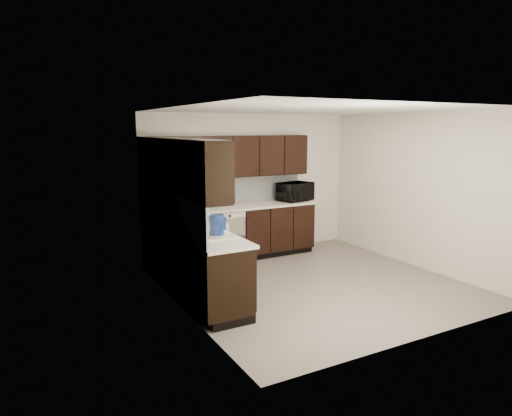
{
  "coord_description": "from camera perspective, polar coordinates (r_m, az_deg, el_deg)",
  "views": [
    {
      "loc": [
        -3.79,
        -5.2,
        2.25
      ],
      "look_at": [
        -0.64,
        0.6,
        1.09
      ],
      "focal_mm": 32.0,
      "sensor_mm": 36.0,
      "label": 1
    }
  ],
  "objects": [
    {
      "name": "lower_cabinets",
      "position": [
        7.14,
        -4.56,
        -4.95
      ],
      "size": [
        3.0,
        2.8,
        0.9
      ],
      "color": "black",
      "rests_on": "floor"
    },
    {
      "name": "upper_cabinets",
      "position": [
        6.96,
        -5.75,
        5.98
      ],
      "size": [
        3.0,
        2.8,
        0.7
      ],
      "color": "black",
      "rests_on": "wall_back"
    },
    {
      "name": "soap_bottle_b",
      "position": [
        6.14,
        -9.25,
        -1.39
      ],
      "size": [
        0.09,
        0.09,
        0.23
      ],
      "primitive_type": "imported",
      "rotation": [
        0.0,
        0.0,
        -0.05
      ],
      "color": "gray",
      "rests_on": "countertop"
    },
    {
      "name": "countertop",
      "position": [
        7.02,
        -4.62,
        -0.97
      ],
      "size": [
        3.03,
        2.83,
        0.04
      ],
      "color": "silver",
      "rests_on": "lower_cabinets"
    },
    {
      "name": "toaster_oven",
      "position": [
        7.51,
        -8.13,
        0.81
      ],
      "size": [
        0.43,
        0.34,
        0.25
      ],
      "primitive_type": "cube",
      "rotation": [
        0.0,
        0.0,
        0.12
      ],
      "color": "#B1B1B3",
      "rests_on": "countertop"
    },
    {
      "name": "microwave",
      "position": [
        8.32,
        4.9,
        2.05
      ],
      "size": [
        0.68,
        0.54,
        0.33
      ],
      "primitive_type": "imported",
      "rotation": [
        0.0,
        0.0,
        0.24
      ],
      "color": "black",
      "rests_on": "countertop"
    },
    {
      "name": "soap_bottle_a",
      "position": [
        5.73,
        -4.04,
        -2.24
      ],
      "size": [
        0.09,
        0.1,
        0.2
      ],
      "primitive_type": "imported",
      "rotation": [
        0.0,
        0.0,
        0.03
      ],
      "color": "gray",
      "rests_on": "countertop"
    },
    {
      "name": "paper_towel_roll",
      "position": [
        6.91,
        -9.73,
        0.17
      ],
      "size": [
        0.17,
        0.17,
        0.3
      ],
      "primitive_type": "cylinder",
      "rotation": [
        0.0,
        0.0,
        -0.28
      ],
      "color": "silver",
      "rests_on": "countertop"
    },
    {
      "name": "wall_front",
      "position": [
        5.06,
        20.88,
        -2.1
      ],
      "size": [
        4.0,
        0.02,
        2.5
      ],
      "primitive_type": "cube",
      "color": "beige",
      "rests_on": "floor"
    },
    {
      "name": "wall_left",
      "position": [
        5.59,
        -9.36,
        -0.46
      ],
      "size": [
        0.02,
        4.0,
        2.5
      ],
      "primitive_type": "cube",
      "color": "beige",
      "rests_on": "floor"
    },
    {
      "name": "floor",
      "position": [
        6.82,
        7.25,
        -9.37
      ],
      "size": [
        4.0,
        4.0,
        0.0
      ],
      "primitive_type": "plane",
      "color": "gray",
      "rests_on": "ground"
    },
    {
      "name": "sink",
      "position": [
        5.77,
        -6.22,
        -3.82
      ],
      "size": [
        0.54,
        0.82,
        0.42
      ],
      "color": "beige",
      "rests_on": "countertop"
    },
    {
      "name": "ceiling",
      "position": [
        6.44,
        7.75,
        12.12
      ],
      "size": [
        4.0,
        4.0,
        0.0
      ],
      "primitive_type": "plane",
      "rotation": [
        3.14,
        0.0,
        0.0
      ],
      "color": "white",
      "rests_on": "wall_back"
    },
    {
      "name": "blue_pitcher",
      "position": [
        5.6,
        -4.9,
        -2.18
      ],
      "size": [
        0.2,
        0.2,
        0.27
      ],
      "primitive_type": "cylinder",
      "rotation": [
        0.0,
        0.0,
        -0.1
      ],
      "color": "navy",
      "rests_on": "countertop"
    },
    {
      "name": "wall_back",
      "position": [
        8.2,
        -0.73,
        2.98
      ],
      "size": [
        4.0,
        0.02,
        2.5
      ],
      "primitive_type": "cube",
      "color": "beige",
      "rests_on": "floor"
    },
    {
      "name": "teal_tumbler",
      "position": [
        7.03,
        -9.5,
        -0.16
      ],
      "size": [
        0.1,
        0.1,
        0.18
      ],
      "primitive_type": "cylinder",
      "rotation": [
        0.0,
        0.0,
        0.38
      ],
      "color": "#0D9698",
      "rests_on": "countertop"
    },
    {
      "name": "storage_bin",
      "position": [
        6.21,
        -7.6,
        -1.5
      ],
      "size": [
        0.51,
        0.45,
        0.17
      ],
      "primitive_type": "cube",
      "rotation": [
        0.0,
        0.0,
        0.35
      ],
      "color": "silver",
      "rests_on": "countertop"
    },
    {
      "name": "backsplash",
      "position": [
        7.09,
        -6.89,
        1.23
      ],
      "size": [
        3.0,
        2.8,
        0.48
      ],
      "color": "white",
      "rests_on": "countertop"
    },
    {
      "name": "wall_right",
      "position": [
        7.85,
        19.42,
        2.09
      ],
      "size": [
        0.02,
        4.0,
        2.5
      ],
      "primitive_type": "cube",
      "color": "beige",
      "rests_on": "floor"
    },
    {
      "name": "dishwasher",
      "position": [
        7.49,
        -3.36,
        -3.17
      ],
      "size": [
        0.58,
        0.04,
        0.78
      ],
      "color": "beige",
      "rests_on": "lower_cabinets"
    }
  ]
}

